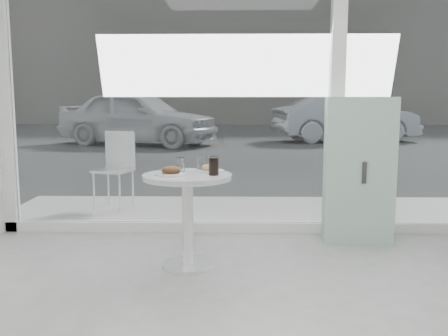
{
  "coord_description": "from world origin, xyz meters",
  "views": [
    {
      "loc": [
        -0.12,
        -2.05,
        1.38
      ],
      "look_at": [
        -0.2,
        1.7,
        0.85
      ],
      "focal_mm": 40.0,
      "sensor_mm": 36.0,
      "label": 1
    }
  ],
  "objects_px": {
    "patio_chair": "(116,164)",
    "water_tumbler_a": "(181,165)",
    "cola_glass": "(214,166)",
    "plate_donut": "(210,169)",
    "car_white": "(138,118)",
    "car_silver": "(345,118)",
    "main_table": "(188,201)",
    "plate_fritter": "(172,172)",
    "water_tumbler_b": "(202,164)",
    "mint_cabinet": "(358,169)"
  },
  "relations": [
    {
      "from": "car_white",
      "to": "car_silver",
      "type": "relative_size",
      "value": 1.04
    },
    {
      "from": "cola_glass",
      "to": "mint_cabinet",
      "type": "bearing_deg",
      "value": 32.83
    },
    {
      "from": "plate_fritter",
      "to": "water_tumbler_a",
      "type": "height_order",
      "value": "water_tumbler_a"
    },
    {
      "from": "main_table",
      "to": "water_tumbler_b",
      "type": "distance_m",
      "value": 0.36
    },
    {
      "from": "car_white",
      "to": "car_silver",
      "type": "height_order",
      "value": "car_white"
    },
    {
      "from": "patio_chair",
      "to": "water_tumbler_b",
      "type": "relative_size",
      "value": 7.15
    },
    {
      "from": "mint_cabinet",
      "to": "cola_glass",
      "type": "height_order",
      "value": "mint_cabinet"
    },
    {
      "from": "mint_cabinet",
      "to": "water_tumbler_b",
      "type": "relative_size",
      "value": 10.72
    },
    {
      "from": "main_table",
      "to": "plate_fritter",
      "type": "bearing_deg",
      "value": -154.57
    },
    {
      "from": "car_white",
      "to": "main_table",
      "type": "bearing_deg",
      "value": -148.31
    },
    {
      "from": "plate_fritter",
      "to": "mint_cabinet",
      "type": "bearing_deg",
      "value": 27.78
    },
    {
      "from": "water_tumbler_b",
      "to": "main_table",
      "type": "bearing_deg",
      "value": -115.71
    },
    {
      "from": "patio_chair",
      "to": "plate_donut",
      "type": "bearing_deg",
      "value": -41.45
    },
    {
      "from": "main_table",
      "to": "water_tumbler_a",
      "type": "xyz_separation_m",
      "value": [
        -0.07,
        0.14,
        0.27
      ]
    },
    {
      "from": "water_tumbler_b",
      "to": "car_silver",
      "type": "bearing_deg",
      "value": 72.15
    },
    {
      "from": "plate_fritter",
      "to": "main_table",
      "type": "bearing_deg",
      "value": 25.43
    },
    {
      "from": "water_tumbler_b",
      "to": "car_white",
      "type": "bearing_deg",
      "value": 103.67
    },
    {
      "from": "plate_donut",
      "to": "car_white",
      "type": "bearing_deg",
      "value": 103.99
    },
    {
      "from": "patio_chair",
      "to": "water_tumbler_a",
      "type": "bearing_deg",
      "value": -47.14
    },
    {
      "from": "patio_chair",
      "to": "water_tumbler_a",
      "type": "height_order",
      "value": "patio_chair"
    },
    {
      "from": "mint_cabinet",
      "to": "water_tumbler_a",
      "type": "distance_m",
      "value": 1.79
    },
    {
      "from": "car_silver",
      "to": "water_tumbler_a",
      "type": "bearing_deg",
      "value": 151.24
    },
    {
      "from": "plate_donut",
      "to": "cola_glass",
      "type": "xyz_separation_m",
      "value": [
        0.04,
        -0.2,
        0.05
      ]
    },
    {
      "from": "plate_fritter",
      "to": "water_tumbler_a",
      "type": "distance_m",
      "value": 0.21
    },
    {
      "from": "car_silver",
      "to": "water_tumbler_a",
      "type": "height_order",
      "value": "car_silver"
    },
    {
      "from": "plate_donut",
      "to": "cola_glass",
      "type": "relative_size",
      "value": 1.56
    },
    {
      "from": "car_silver",
      "to": "plate_fritter",
      "type": "relative_size",
      "value": 17.74
    },
    {
      "from": "main_table",
      "to": "car_silver",
      "type": "xyz_separation_m",
      "value": [
        3.93,
        12.11,
        0.19
      ]
    },
    {
      "from": "cola_glass",
      "to": "water_tumbler_b",
      "type": "bearing_deg",
      "value": 113.93
    },
    {
      "from": "plate_donut",
      "to": "cola_glass",
      "type": "height_order",
      "value": "cola_glass"
    },
    {
      "from": "water_tumbler_b",
      "to": "mint_cabinet",
      "type": "bearing_deg",
      "value": 22.95
    },
    {
      "from": "patio_chair",
      "to": "cola_glass",
      "type": "xyz_separation_m",
      "value": [
        1.28,
        -2.09,
        0.27
      ]
    },
    {
      "from": "water_tumbler_a",
      "to": "plate_fritter",
      "type": "bearing_deg",
      "value": -103.67
    },
    {
      "from": "plate_donut",
      "to": "water_tumbler_a",
      "type": "height_order",
      "value": "water_tumbler_a"
    },
    {
      "from": "patio_chair",
      "to": "water_tumbler_a",
      "type": "xyz_separation_m",
      "value": [
        1.0,
        -1.91,
        0.25
      ]
    },
    {
      "from": "mint_cabinet",
      "to": "cola_glass",
      "type": "relative_size",
      "value": 9.18
    },
    {
      "from": "patio_chair",
      "to": "plate_fritter",
      "type": "distance_m",
      "value": 2.32
    },
    {
      "from": "patio_chair",
      "to": "plate_fritter",
      "type": "bearing_deg",
      "value": -50.49
    },
    {
      "from": "plate_fritter",
      "to": "water_tumbler_b",
      "type": "distance_m",
      "value": 0.35
    },
    {
      "from": "car_white",
      "to": "car_silver",
      "type": "xyz_separation_m",
      "value": [
        6.4,
        1.34,
        -0.06
      ]
    },
    {
      "from": "plate_fritter",
      "to": "water_tumbler_b",
      "type": "xyz_separation_m",
      "value": [
        0.22,
        0.27,
        0.03
      ]
    },
    {
      "from": "water_tumbler_b",
      "to": "cola_glass",
      "type": "xyz_separation_m",
      "value": [
        0.11,
        -0.25,
        0.02
      ]
    },
    {
      "from": "mint_cabinet",
      "to": "patio_chair",
      "type": "relative_size",
      "value": 1.5
    },
    {
      "from": "water_tumbler_a",
      "to": "patio_chair",
      "type": "bearing_deg",
      "value": 117.61
    },
    {
      "from": "mint_cabinet",
      "to": "car_silver",
      "type": "height_order",
      "value": "car_silver"
    },
    {
      "from": "car_white",
      "to": "water_tumbler_a",
      "type": "height_order",
      "value": "car_white"
    },
    {
      "from": "car_silver",
      "to": "plate_fritter",
      "type": "distance_m",
      "value": 12.82
    },
    {
      "from": "plate_donut",
      "to": "cola_glass",
      "type": "distance_m",
      "value": 0.21
    },
    {
      "from": "main_table",
      "to": "patio_chair",
      "type": "relative_size",
      "value": 0.83
    },
    {
      "from": "main_table",
      "to": "car_silver",
      "type": "bearing_deg",
      "value": 72.01
    }
  ]
}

